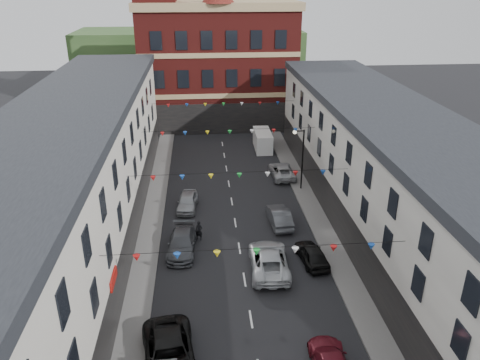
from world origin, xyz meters
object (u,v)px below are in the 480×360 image
object	(u,v)px
car_right_f	(282,171)
car_right_d	(312,254)
street_lamp	(300,152)
car_right_e	(279,216)
white_van	(263,140)
moving_car	(269,260)
car_left_e	(187,201)
pedestrian	(199,231)
car_left_c	(170,356)
car_left_d	(182,243)

from	to	relation	value
car_right_f	car_right_d	bearing A→B (deg)	86.35
street_lamp	car_right_d	xyz separation A→B (m)	(-1.56, -12.32, -3.23)
car_right_e	white_van	size ratio (longest dim) A/B	0.90
car_right_e	moving_car	size ratio (longest dim) A/B	0.78
car_left_e	street_lamp	bearing A→B (deg)	21.70
car_left_e	car_right_d	xyz separation A→B (m)	(8.97, -9.28, -0.01)
white_van	street_lamp	bearing A→B (deg)	-80.08
car_right_f	pedestrian	bearing A→B (deg)	52.29
car_left_c	car_left_d	world-z (taller)	car_left_c
moving_car	white_van	world-z (taller)	white_van
car_left_c	moving_car	world-z (taller)	car_left_c
moving_car	white_van	distance (m)	24.91
car_right_e	car_left_e	bearing A→B (deg)	-27.66
car_left_e	white_van	bearing A→B (deg)	65.37
car_left_c	pedestrian	world-z (taller)	car_left_c
white_van	car_right_f	bearing A→B (deg)	-83.56
street_lamp	car_right_e	xyz separation A→B (m)	(-2.95, -6.56, -3.18)
moving_car	car_left_d	bearing A→B (deg)	-22.94
white_van	pedestrian	xyz separation A→B (m)	(-7.66, -20.26, -0.27)
moving_car	pedestrian	distance (m)	6.57
car_left_c	pedestrian	distance (m)	12.98
car_right_d	white_van	size ratio (longest dim) A/B	0.82
street_lamp	car_right_d	world-z (taller)	street_lamp
street_lamp	pedestrian	world-z (taller)	street_lamp
car_right_d	white_van	distance (m)	24.11
car_left_e	pedestrian	distance (m)	5.52
car_left_c	moving_car	bearing A→B (deg)	44.97
car_right_e	car_right_f	xyz separation A→B (m)	(1.90, 9.82, -0.05)
car_right_d	car_left_c	bearing A→B (deg)	35.85
car_left_e	pedestrian	world-z (taller)	pedestrian
moving_car	car_right_e	bearing A→B (deg)	-103.13
car_right_e	pedestrian	world-z (taller)	pedestrian
street_lamp	car_left_d	world-z (taller)	street_lamp
car_right_d	car_right_e	bearing A→B (deg)	-83.82
car_right_d	pedestrian	size ratio (longest dim) A/B	2.48
car_right_d	white_van	bearing A→B (deg)	-96.58
street_lamp	car_left_d	bearing A→B (deg)	-137.15
street_lamp	car_left_d	size ratio (longest dim) A/B	1.21
car_left_d	pedestrian	bearing A→B (deg)	54.56
car_left_c	car_right_d	xyz separation A→B (m)	(9.61, 9.03, -0.13)
car_left_e	car_right_e	bearing A→B (deg)	-19.32
car_left_e	white_van	world-z (taller)	white_van
white_van	car_right_d	bearing A→B (deg)	-88.42
car_left_c	car_right_d	distance (m)	13.19
car_right_e	car_left_d	bearing A→B (deg)	21.11
car_right_f	car_left_e	bearing A→B (deg)	31.82
car_left_d	car_right_f	xyz separation A→B (m)	(9.78, 13.30, -0.05)
street_lamp	car_left_d	distance (m)	15.12
car_left_c	moving_car	distance (m)	10.57
car_left_d	car_right_e	xyz separation A→B (m)	(7.88, 3.49, 0.00)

